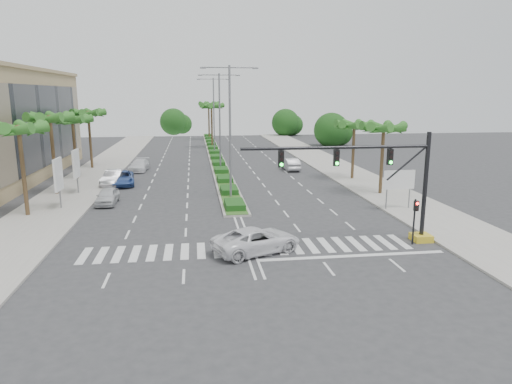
# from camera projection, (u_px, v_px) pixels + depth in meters

# --- Properties ---
(ground) EXTENTS (160.00, 160.00, 0.00)m
(ground) POSITION_uv_depth(u_px,v_px,m) (249.00, 249.00, 28.73)
(ground) COLOR #333335
(ground) RESTS_ON ground
(footpath_right) EXTENTS (6.00, 120.00, 0.15)m
(footpath_right) POSITION_uv_depth(u_px,v_px,m) (364.00, 182.00, 50.09)
(footpath_right) COLOR gray
(footpath_right) RESTS_ON ground
(footpath_left) EXTENTS (6.00, 120.00, 0.15)m
(footpath_left) POSITION_uv_depth(u_px,v_px,m) (76.00, 190.00, 46.08)
(footpath_left) COLOR gray
(footpath_left) RESTS_ON ground
(median) EXTENTS (2.20, 75.00, 0.20)m
(median) POSITION_uv_depth(u_px,v_px,m) (215.00, 155.00, 72.29)
(median) COLOR gray
(median) RESTS_ON ground
(median_grass) EXTENTS (1.80, 75.00, 0.04)m
(median_grass) POSITION_uv_depth(u_px,v_px,m) (215.00, 154.00, 72.27)
(median_grass) COLOR #2E4E1B
(median_grass) RESTS_ON median
(signal_gantry) EXTENTS (12.60, 1.20, 7.20)m
(signal_gantry) POSITION_uv_depth(u_px,v_px,m) (392.00, 191.00, 29.22)
(signal_gantry) COLOR gold
(signal_gantry) RESTS_ON ground
(pedestrian_signal) EXTENTS (0.28, 0.36, 3.00)m
(pedestrian_signal) POSITION_uv_depth(u_px,v_px,m) (415.00, 214.00, 29.04)
(pedestrian_signal) COLOR black
(pedestrian_signal) RESTS_ON ground
(direction_sign) EXTENTS (2.70, 0.11, 3.40)m
(direction_sign) POSITION_uv_depth(u_px,v_px,m) (399.00, 181.00, 37.73)
(direction_sign) COLOR slate
(direction_sign) RESTS_ON ground
(billboard_near) EXTENTS (0.18, 2.10, 4.35)m
(billboard_near) POSITION_uv_depth(u_px,v_px,m) (58.00, 175.00, 37.81)
(billboard_near) COLOR slate
(billboard_near) RESTS_ON ground
(billboard_far) EXTENTS (0.18, 2.10, 4.35)m
(billboard_far) POSITION_uv_depth(u_px,v_px,m) (76.00, 164.00, 43.62)
(billboard_far) COLOR slate
(billboard_far) RESTS_ON ground
(palm_left_near) EXTENTS (4.57, 4.68, 7.55)m
(palm_left_near) POSITION_uv_depth(u_px,v_px,m) (19.00, 132.00, 34.83)
(palm_left_near) COLOR brown
(palm_left_near) RESTS_ON ground
(palm_left_mid) EXTENTS (4.57, 4.68, 7.95)m
(palm_left_mid) POSITION_uv_depth(u_px,v_px,m) (50.00, 121.00, 42.49)
(palm_left_mid) COLOR brown
(palm_left_mid) RESTS_ON ground
(palm_left_far) EXTENTS (4.57, 4.68, 7.35)m
(palm_left_far) POSITION_uv_depth(u_px,v_px,m) (73.00, 122.00, 50.37)
(palm_left_far) COLOR brown
(palm_left_far) RESTS_ON ground
(palm_left_end) EXTENTS (4.57, 4.68, 7.75)m
(palm_left_end) POSITION_uv_depth(u_px,v_px,m) (88.00, 115.00, 58.03)
(palm_left_end) COLOR brown
(palm_left_end) RESTS_ON ground
(palm_right_near) EXTENTS (4.57, 4.68, 7.05)m
(palm_right_near) POSITION_uv_depth(u_px,v_px,m) (384.00, 130.00, 42.90)
(palm_right_near) COLOR brown
(palm_right_near) RESTS_ON ground
(palm_right_far) EXTENTS (4.57, 4.68, 6.75)m
(palm_right_far) POSITION_uv_depth(u_px,v_px,m) (354.00, 127.00, 50.71)
(palm_right_far) COLOR brown
(palm_right_far) RESTS_ON ground
(palm_median_a) EXTENTS (4.57, 4.68, 8.05)m
(palm_median_a) POSITION_uv_depth(u_px,v_px,m) (211.00, 108.00, 80.49)
(palm_median_a) COLOR brown
(palm_median_a) RESTS_ON ground
(palm_median_b) EXTENTS (4.57, 4.68, 8.05)m
(palm_median_b) POSITION_uv_depth(u_px,v_px,m) (209.00, 106.00, 95.02)
(palm_median_b) COLOR brown
(palm_median_b) RESTS_ON ground
(streetlight_near) EXTENTS (5.10, 0.25, 12.00)m
(streetlight_near) POSITION_uv_depth(u_px,v_px,m) (230.00, 125.00, 40.86)
(streetlight_near) COLOR slate
(streetlight_near) RESTS_ON ground
(streetlight_mid) EXTENTS (5.10, 0.25, 12.00)m
(streetlight_mid) POSITION_uv_depth(u_px,v_px,m) (220.00, 116.00, 56.35)
(streetlight_mid) COLOR slate
(streetlight_mid) RESTS_ON ground
(streetlight_far) EXTENTS (5.10, 0.25, 12.00)m
(streetlight_far) POSITION_uv_depth(u_px,v_px,m) (214.00, 112.00, 71.85)
(streetlight_far) COLOR slate
(streetlight_far) RESTS_ON ground
(car_parked_a) EXTENTS (1.73, 4.17, 1.41)m
(car_parked_a) POSITION_uv_depth(u_px,v_px,m) (107.00, 196.00, 40.20)
(car_parked_a) COLOR silver
(car_parked_a) RESTS_ON ground
(car_parked_b) EXTENTS (2.37, 5.20, 1.65)m
(car_parked_b) POSITION_uv_depth(u_px,v_px,m) (114.00, 178.00, 48.47)
(car_parked_b) COLOR #B8B7BD
(car_parked_b) RESTS_ON ground
(car_parked_c) EXTENTS (3.21, 5.69, 1.50)m
(car_parked_c) POSITION_uv_depth(u_px,v_px,m) (122.00, 178.00, 48.59)
(car_parked_c) COLOR #304E92
(car_parked_c) RESTS_ON ground
(car_parked_d) EXTENTS (2.43, 5.16, 1.46)m
(car_parked_d) POSITION_uv_depth(u_px,v_px,m) (139.00, 165.00, 57.59)
(car_parked_d) COLOR silver
(car_parked_d) RESTS_ON ground
(car_crossing) EXTENTS (6.11, 4.49, 1.54)m
(car_crossing) POSITION_uv_depth(u_px,v_px,m) (257.00, 240.00, 27.93)
(car_crossing) COLOR white
(car_crossing) RESTS_ON ground
(car_right) EXTENTS (1.80, 4.78, 1.56)m
(car_right) POSITION_uv_depth(u_px,v_px,m) (290.00, 164.00, 58.26)
(car_right) COLOR #B6B5BA
(car_right) RESTS_ON ground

